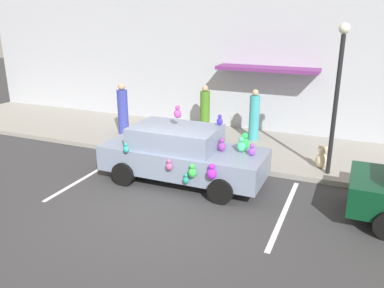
{
  "coord_description": "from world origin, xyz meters",
  "views": [
    {
      "loc": [
        4.17,
        -7.44,
        4.45
      ],
      "look_at": [
        0.01,
        2.32,
        0.9
      ],
      "focal_mm": 36.97,
      "sensor_mm": 36.0,
      "label": 1
    }
  ],
  "objects_px": {
    "teddy_bear_on_sidewalk": "(322,158)",
    "plush_covered_car": "(182,154)",
    "street_lamp_post": "(338,86)",
    "pedestrian_by_lamp": "(123,110)",
    "pedestrian_near_shopfront": "(254,117)",
    "pedestrian_walking_past": "(205,110)"
  },
  "relations": [
    {
      "from": "pedestrian_by_lamp",
      "to": "pedestrian_walking_past",
      "type": "bearing_deg",
      "value": 27.51
    },
    {
      "from": "plush_covered_car",
      "to": "pedestrian_near_shopfront",
      "type": "bearing_deg",
      "value": 76.53
    },
    {
      "from": "teddy_bear_on_sidewalk",
      "to": "street_lamp_post",
      "type": "height_order",
      "value": "street_lamp_post"
    },
    {
      "from": "pedestrian_by_lamp",
      "to": "plush_covered_car",
      "type": "bearing_deg",
      "value": -37.78
    },
    {
      "from": "plush_covered_car",
      "to": "pedestrian_walking_past",
      "type": "height_order",
      "value": "plush_covered_car"
    },
    {
      "from": "plush_covered_car",
      "to": "pedestrian_near_shopfront",
      "type": "xyz_separation_m",
      "value": [
        0.96,
        3.99,
        0.19
      ]
    },
    {
      "from": "street_lamp_post",
      "to": "pedestrian_by_lamp",
      "type": "bearing_deg",
      "value": 171.73
    },
    {
      "from": "plush_covered_car",
      "to": "street_lamp_post",
      "type": "bearing_deg",
      "value": 25.84
    },
    {
      "from": "plush_covered_car",
      "to": "street_lamp_post",
      "type": "height_order",
      "value": "street_lamp_post"
    },
    {
      "from": "plush_covered_car",
      "to": "pedestrian_by_lamp",
      "type": "bearing_deg",
      "value": 142.22
    },
    {
      "from": "street_lamp_post",
      "to": "pedestrian_near_shopfront",
      "type": "distance_m",
      "value": 3.87
    },
    {
      "from": "pedestrian_walking_past",
      "to": "pedestrian_by_lamp",
      "type": "height_order",
      "value": "pedestrian_by_lamp"
    },
    {
      "from": "pedestrian_near_shopfront",
      "to": "teddy_bear_on_sidewalk",
      "type": "bearing_deg",
      "value": -36.53
    },
    {
      "from": "pedestrian_walking_past",
      "to": "pedestrian_by_lamp",
      "type": "xyz_separation_m",
      "value": [
        -2.69,
        -1.4,
        0.06
      ]
    },
    {
      "from": "teddy_bear_on_sidewalk",
      "to": "pedestrian_near_shopfront",
      "type": "xyz_separation_m",
      "value": [
        -2.51,
        1.86,
        0.52
      ]
    },
    {
      "from": "teddy_bear_on_sidewalk",
      "to": "pedestrian_walking_past",
      "type": "distance_m",
      "value": 4.97
    },
    {
      "from": "teddy_bear_on_sidewalk",
      "to": "plush_covered_car",
      "type": "bearing_deg",
      "value": -148.42
    },
    {
      "from": "pedestrian_near_shopfront",
      "to": "pedestrian_walking_past",
      "type": "height_order",
      "value": "pedestrian_near_shopfront"
    },
    {
      "from": "street_lamp_post",
      "to": "pedestrian_near_shopfront",
      "type": "height_order",
      "value": "street_lamp_post"
    },
    {
      "from": "plush_covered_car",
      "to": "pedestrian_walking_past",
      "type": "distance_m",
      "value": 4.37
    },
    {
      "from": "plush_covered_car",
      "to": "pedestrian_walking_past",
      "type": "bearing_deg",
      "value": 103.11
    },
    {
      "from": "teddy_bear_on_sidewalk",
      "to": "pedestrian_near_shopfront",
      "type": "height_order",
      "value": "pedestrian_near_shopfront"
    }
  ]
}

